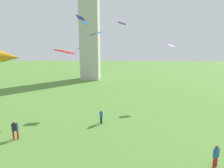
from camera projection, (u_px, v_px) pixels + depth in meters
name	position (u px, v px, depth m)	size (l,w,h in m)	color
person_0	(216.00, 155.00, 12.54)	(0.50, 0.48, 1.69)	red
person_1	(15.00, 129.00, 16.46)	(0.56, 0.33, 1.82)	red
person_2	(101.00, 116.00, 19.96)	(0.39, 0.48, 1.62)	#1E2333
kite_flying_2	(11.00, 57.00, 21.42)	(2.46, 2.10, 1.57)	#BC7B11
kite_flying_3	(171.00, 46.00, 27.50)	(1.24, 1.10, 0.61)	purple
kite_flying_4	(65.00, 52.00, 15.66)	(1.63, 1.28, 0.43)	red
kite_flying_5	(122.00, 23.00, 27.47)	(1.22, 0.92, 0.49)	purple
kite_flying_6	(81.00, 18.00, 27.51)	(1.29, 1.77, 0.83)	#3321CF
kite_flying_7	(96.00, 34.00, 17.59)	(1.25, 1.46, 0.47)	#2164B4
kite_flying_9	(85.00, 23.00, 24.60)	(0.98, 0.66, 0.56)	blue
kite_flying_10	(79.00, 49.00, 23.08)	(0.61, 0.85, 0.21)	#0666F2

